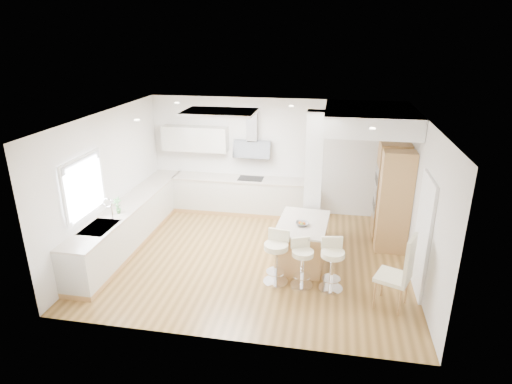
% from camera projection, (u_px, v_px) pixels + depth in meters
% --- Properties ---
extents(ground, '(6.00, 6.00, 0.00)m').
position_uv_depth(ground, '(255.00, 257.00, 8.56)').
color(ground, olive).
rests_on(ground, ground).
extents(ceiling, '(6.00, 5.00, 0.02)m').
position_uv_depth(ceiling, '(255.00, 257.00, 8.56)').
color(ceiling, white).
rests_on(ceiling, ground).
extents(wall_back, '(6.00, 0.04, 2.80)m').
position_uv_depth(wall_back, '(273.00, 156.00, 10.38)').
color(wall_back, silver).
rests_on(wall_back, ground).
extents(wall_left, '(0.04, 5.00, 2.80)m').
position_uv_depth(wall_left, '(108.00, 182.00, 8.57)').
color(wall_left, silver).
rests_on(wall_left, ground).
extents(wall_right, '(0.04, 5.00, 2.80)m').
position_uv_depth(wall_right, '(421.00, 202.00, 7.57)').
color(wall_right, silver).
rests_on(wall_right, ground).
extents(skylight, '(4.10, 2.10, 0.06)m').
position_uv_depth(skylight, '(220.00, 112.00, 8.28)').
color(skylight, white).
rests_on(skylight, ground).
extents(window_left, '(0.06, 1.28, 1.07)m').
position_uv_depth(window_left, '(83.00, 183.00, 7.63)').
color(window_left, white).
rests_on(window_left, ground).
extents(doorway_right, '(0.05, 1.00, 2.10)m').
position_uv_depth(doorway_right, '(423.00, 237.00, 7.16)').
color(doorway_right, '#484038').
rests_on(doorway_right, ground).
extents(counter_left, '(0.63, 4.50, 1.35)m').
position_uv_depth(counter_left, '(132.00, 222.00, 9.06)').
color(counter_left, tan).
rests_on(counter_left, ground).
extents(counter_back, '(3.62, 0.63, 2.50)m').
position_uv_depth(counter_back, '(235.00, 185.00, 10.52)').
color(counter_back, tan).
rests_on(counter_back, ground).
extents(pillar, '(0.35, 0.35, 2.80)m').
position_uv_depth(pillar, '(313.00, 179.00, 8.77)').
color(pillar, white).
rests_on(pillar, ground).
extents(soffit, '(1.78, 2.20, 0.40)m').
position_uv_depth(soffit, '(370.00, 118.00, 8.59)').
color(soffit, white).
rests_on(soffit, ground).
extents(oven_column, '(0.63, 1.21, 2.10)m').
position_uv_depth(oven_column, '(392.00, 195.00, 8.88)').
color(oven_column, tan).
rests_on(oven_column, ground).
extents(peninsula, '(1.01, 1.44, 0.91)m').
position_uv_depth(peninsula, '(302.00, 242.00, 8.25)').
color(peninsula, tan).
rests_on(peninsula, ground).
extents(bar_stool_a, '(0.51, 0.51, 0.98)m').
position_uv_depth(bar_stool_a, '(276.00, 255.00, 7.51)').
color(bar_stool_a, white).
rests_on(bar_stool_a, ground).
extents(bar_stool_b, '(0.52, 0.52, 0.88)m').
position_uv_depth(bar_stool_b, '(302.00, 260.00, 7.44)').
color(bar_stool_b, white).
rests_on(bar_stool_b, ground).
extents(bar_stool_c, '(0.49, 0.49, 0.94)m').
position_uv_depth(bar_stool_c, '(332.00, 262.00, 7.32)').
color(bar_stool_c, white).
rests_on(bar_stool_c, ground).
extents(dining_chair, '(0.66, 0.66, 1.29)m').
position_uv_depth(dining_chair, '(401.00, 270.00, 6.75)').
color(dining_chair, '#F3EDC6').
rests_on(dining_chair, ground).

